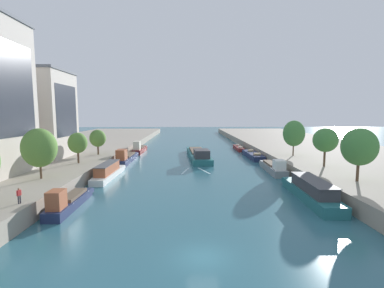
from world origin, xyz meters
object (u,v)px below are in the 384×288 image
object	(u,v)px
tree_left_distant	(78,143)
tree_right_second	(294,133)
person_on_quay	(19,195)
moored_boat_right_far	(311,191)
moored_boat_left_second	(139,149)
moored_boat_right_midway	(253,155)
tree_left_third	(39,148)
moored_boat_right_downstream	(273,167)
moored_boat_left_downstream	(126,158)
tree_right_midway	(359,147)
moored_boat_left_midway	(69,201)
moored_boat_right_upstream	(239,148)
barge_midriver	(198,154)
tree_right_nearest	(325,140)
tree_left_nearest	(98,138)
moored_boat_left_near	(108,171)

from	to	relation	value
tree_left_distant	tree_right_second	xyz separation A→B (m)	(42.67, 8.16, 1.08)
tree_left_distant	person_on_quay	distance (m)	23.10
moored_boat_right_far	person_on_quay	bearing A→B (deg)	-167.71
moored_boat_left_second	moored_boat_right_midway	world-z (taller)	moored_boat_left_second
tree_left_third	moored_boat_right_downstream	bearing A→B (deg)	20.06
moored_boat_left_downstream	person_on_quay	distance (m)	35.54
tree_left_third	tree_right_midway	world-z (taller)	tree_right_midway
moored_boat_left_midway	tree_right_second	size ratio (longest dim) A/B	1.46
moored_boat_left_midway	moored_boat_left_second	bearing A→B (deg)	89.36
tree_right_second	moored_boat_right_midway	bearing A→B (deg)	122.30
moored_boat_right_upstream	tree_right_midway	world-z (taller)	tree_right_midway
barge_midriver	moored_boat_left_second	xyz separation A→B (m)	(-16.27, 9.24, 0.12)
tree_right_nearest	person_on_quay	distance (m)	44.72
moored_boat_right_midway	tree_right_midway	world-z (taller)	tree_right_midway
barge_midriver	moored_boat_left_downstream	world-z (taller)	moored_boat_left_downstream
moored_boat_right_midway	barge_midriver	bearing A→B (deg)	-179.80
tree_left_nearest	barge_midriver	bearing A→B (deg)	18.58
moored_boat_left_midway	moored_boat_left_downstream	size ratio (longest dim) A/B	0.73
tree_left_distant	moored_boat_left_midway	bearing A→B (deg)	-72.12
tree_right_midway	tree_right_second	distance (m)	22.35
moored_boat_right_far	moored_boat_right_downstream	world-z (taller)	moored_boat_right_downstream
moored_boat_left_downstream	tree_right_midway	bearing A→B (deg)	-36.01
moored_boat_right_upstream	barge_midriver	bearing A→B (deg)	-130.18
moored_boat_right_midway	tree_left_third	bearing A→B (deg)	-140.90
moored_boat_left_second	person_on_quay	xyz separation A→B (m)	(-3.52, -50.00, 1.95)
tree_left_distant	tree_right_nearest	bearing A→B (deg)	-5.29
moored_boat_left_near	tree_right_second	bearing A→B (deg)	16.50
tree_right_nearest	moored_boat_right_upstream	bearing A→B (deg)	101.63
barge_midriver	person_on_quay	bearing A→B (deg)	-115.90
moored_boat_left_second	moored_boat_left_midway	bearing A→B (deg)	-90.64
moored_boat_left_second	moored_boat_right_upstream	size ratio (longest dim) A/B	0.97
moored_boat_left_second	tree_left_distant	distance (m)	28.39
moored_boat_right_far	person_on_quay	world-z (taller)	person_on_quay
moored_boat_left_midway	tree_right_second	xyz separation A→B (m)	(36.75, 26.52, 5.99)
moored_boat_right_upstream	tree_left_nearest	distance (m)	42.46
barge_midriver	moored_boat_right_downstream	bearing A→B (deg)	-50.36
moored_boat_left_midway	moored_boat_left_near	xyz separation A→B (m)	(0.23, 15.70, 0.20)
tree_right_midway	person_on_quay	bearing A→B (deg)	-167.88
moored_boat_right_midway	tree_left_nearest	xyz separation A→B (m)	(-36.16, -7.59, 5.01)
moored_boat_right_midway	tree_right_nearest	distance (m)	23.88
moored_boat_right_downstream	tree_left_distant	size ratio (longest dim) A/B	2.29
moored_boat_right_upstream	moored_boat_left_near	bearing A→B (deg)	-129.33
moored_boat_right_far	moored_boat_right_downstream	distance (m)	17.07
moored_boat_right_midway	tree_left_distant	size ratio (longest dim) A/B	2.44
person_on_quay	tree_left_nearest	bearing A→B (deg)	94.56
moored_boat_right_downstream	moored_boat_right_midway	distance (m)	16.55
moored_boat_left_midway	person_on_quay	bearing A→B (deg)	-124.46
tree_right_second	person_on_quay	world-z (taller)	tree_right_second
moored_boat_left_near	moored_boat_right_downstream	size ratio (longest dim) A/B	1.08
moored_boat_right_downstream	tree_left_nearest	xyz separation A→B (m)	(-36.11, 8.96, 4.77)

